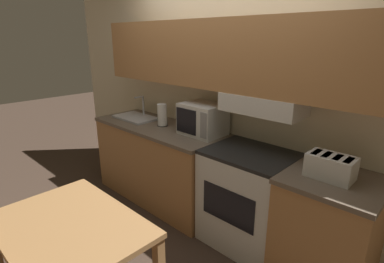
{
  "coord_description": "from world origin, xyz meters",
  "views": [
    {
      "loc": [
        1.79,
        -2.39,
        1.85
      ],
      "look_at": [
        0.05,
        -0.57,
        1.05
      ],
      "focal_mm": 28.0,
      "sensor_mm": 36.0,
      "label": 1
    }
  ],
  "objects_px": {
    "sink_basin": "(136,117)",
    "paper_towel_roll": "(162,115)",
    "microwave": "(203,119)",
    "dining_table": "(71,239)",
    "stove_range": "(248,198)",
    "toaster": "(331,167)"
  },
  "relations": [
    {
      "from": "toaster",
      "to": "paper_towel_roll",
      "type": "distance_m",
      "value": 1.84
    },
    {
      "from": "sink_basin",
      "to": "paper_towel_roll",
      "type": "distance_m",
      "value": 0.48
    },
    {
      "from": "stove_range",
      "to": "microwave",
      "type": "distance_m",
      "value": 0.88
    },
    {
      "from": "paper_towel_roll",
      "to": "dining_table",
      "type": "xyz_separation_m",
      "value": [
        0.82,
        -1.48,
        -0.38
      ]
    },
    {
      "from": "microwave",
      "to": "paper_towel_roll",
      "type": "relative_size",
      "value": 1.73
    },
    {
      "from": "microwave",
      "to": "toaster",
      "type": "distance_m",
      "value": 1.32
    },
    {
      "from": "microwave",
      "to": "paper_towel_roll",
      "type": "height_order",
      "value": "microwave"
    },
    {
      "from": "sink_basin",
      "to": "paper_towel_roll",
      "type": "xyz_separation_m",
      "value": [
        0.47,
        0.02,
        0.1
      ]
    },
    {
      "from": "stove_range",
      "to": "dining_table",
      "type": "xyz_separation_m",
      "value": [
        -0.34,
        -1.47,
        0.19
      ]
    },
    {
      "from": "microwave",
      "to": "paper_towel_roll",
      "type": "xyz_separation_m",
      "value": [
        -0.53,
        -0.08,
        -0.04
      ]
    },
    {
      "from": "dining_table",
      "to": "microwave",
      "type": "bearing_deg",
      "value": 100.71
    },
    {
      "from": "stove_range",
      "to": "paper_towel_roll",
      "type": "relative_size",
      "value": 3.68
    },
    {
      "from": "toaster",
      "to": "dining_table",
      "type": "distance_m",
      "value": 1.79
    },
    {
      "from": "paper_towel_roll",
      "to": "sink_basin",
      "type": "bearing_deg",
      "value": -177.05
    },
    {
      "from": "toaster",
      "to": "stove_range",
      "type": "bearing_deg",
      "value": 177.04
    },
    {
      "from": "stove_range",
      "to": "toaster",
      "type": "height_order",
      "value": "toaster"
    },
    {
      "from": "microwave",
      "to": "sink_basin",
      "type": "distance_m",
      "value": 1.01
    },
    {
      "from": "sink_basin",
      "to": "paper_towel_roll",
      "type": "height_order",
      "value": "sink_basin"
    },
    {
      "from": "paper_towel_roll",
      "to": "dining_table",
      "type": "bearing_deg",
      "value": -60.95
    },
    {
      "from": "paper_towel_roll",
      "to": "dining_table",
      "type": "relative_size",
      "value": 0.24
    },
    {
      "from": "sink_basin",
      "to": "stove_range",
      "type": "bearing_deg",
      "value": 0.53
    },
    {
      "from": "stove_range",
      "to": "paper_towel_roll",
      "type": "xyz_separation_m",
      "value": [
        -1.16,
        0.01,
        0.57
      ]
    }
  ]
}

